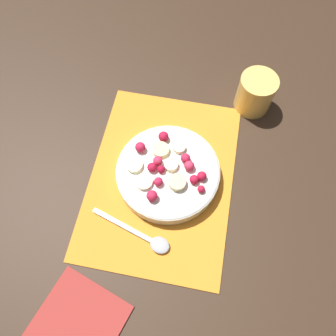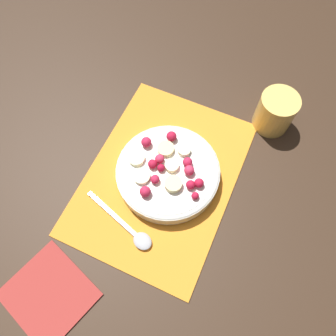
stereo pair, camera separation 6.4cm
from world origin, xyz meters
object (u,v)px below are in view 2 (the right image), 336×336
napkin (49,294)px  fruit_bowl (168,172)px  spoon (132,232)px  drinking_glass (275,112)px

napkin → fruit_bowl: bearing=161.4°
spoon → drinking_glass: size_ratio=1.93×
fruit_bowl → napkin: fruit_bowl is taller
spoon → napkin: size_ratio=0.93×
fruit_bowl → napkin: 0.32m
fruit_bowl → drinking_glass: size_ratio=2.43×
fruit_bowl → spoon: bearing=-5.8°
fruit_bowl → drinking_glass: 0.27m
drinking_glass → napkin: size_ratio=0.48×
spoon → drinking_glass: bearing=81.6°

